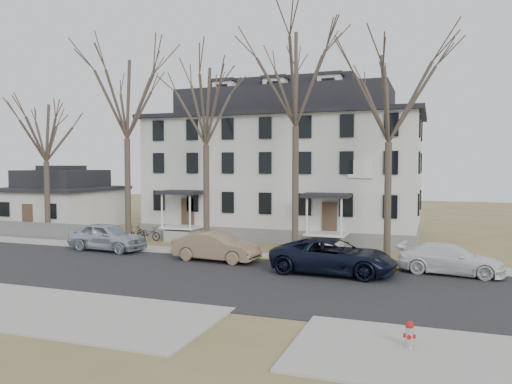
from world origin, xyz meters
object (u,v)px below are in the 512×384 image
at_px(boarding_house, 286,166).
at_px(tree_center, 296,72).
at_px(tree_mid_left, 206,101).
at_px(car_navy, 333,257).
at_px(tree_far_left, 126,94).
at_px(car_silver, 107,237).
at_px(car_tan, 216,247).
at_px(bicycle_left, 149,234).
at_px(small_house, 62,201).
at_px(tree_bungalow, 46,129).
at_px(bicycle_right, 135,231).
at_px(tree_mid_right, 389,92).
at_px(fire_hydrant, 409,335).
at_px(car_white, 450,260).

relative_size(boarding_house, tree_center, 1.41).
bearing_deg(tree_mid_left, boarding_house, 69.80).
xyz_separation_m(tree_mid_left, car_navy, (9.32, -4.98, -8.74)).
relative_size(tree_far_left, car_silver, 2.64).
bearing_deg(car_tan, bicycle_left, 59.61).
xyz_separation_m(small_house, tree_center, (23.00, -6.20, 8.84)).
distance_m(boarding_house, car_tan, 12.93).
bearing_deg(tree_bungalow, car_silver, -22.45).
bearing_deg(car_tan, tree_center, -37.81).
relative_size(tree_mid_left, tree_center, 0.87).
height_order(small_house, car_navy, small_house).
relative_size(small_house, car_tan, 1.75).
distance_m(tree_far_left, tree_center, 12.02).
distance_m(boarding_house, bicycle_right, 12.62).
relative_size(car_tan, bicycle_right, 3.27).
xyz_separation_m(tree_center, tree_bungalow, (-19.00, 0.00, -2.97)).
xyz_separation_m(car_tan, bicycle_left, (-7.67, 5.29, -0.32)).
xyz_separation_m(tree_mid_right, fire_hydrant, (1.87, -14.37, -9.16)).
relative_size(car_silver, car_white, 1.02).
relative_size(boarding_house, car_white, 4.09).
height_order(tree_mid_left, car_tan, tree_mid_left).
relative_size(small_house, tree_bungalow, 0.81).
relative_size(car_navy, car_white, 1.22).
distance_m(tree_center, bicycle_right, 17.09).
relative_size(tree_mid_right, car_silver, 2.45).
relative_size(small_house, car_silver, 1.68).
bearing_deg(tree_bungalow, fire_hydrant, -28.59).
distance_m(small_house, tree_bungalow, 9.43).
distance_m(boarding_house, fire_hydrant, 25.29).
relative_size(car_silver, car_navy, 0.84).
bearing_deg(car_silver, car_tan, -91.28).
bearing_deg(car_white, boarding_house, 52.24).
bearing_deg(car_navy, bicycle_right, 68.11).
xyz_separation_m(car_navy, bicycle_left, (-14.54, 6.34, -0.36)).
bearing_deg(tree_center, fire_hydrant, -62.85).
bearing_deg(car_navy, boarding_house, 28.25).
height_order(tree_center, car_navy, tree_center).
bearing_deg(boarding_house, car_white, -43.59).
bearing_deg(tree_center, tree_far_left, 180.00).
xyz_separation_m(car_navy, fire_hydrant, (4.05, -9.39, -0.42)).
bearing_deg(tree_bungalow, tree_center, 0.00).
bearing_deg(boarding_house, tree_mid_left, -110.20).
bearing_deg(bicycle_left, fire_hydrant, -128.52).
bearing_deg(tree_mid_right, tree_far_left, 180.00).
distance_m(car_silver, car_tan, 7.94).
height_order(tree_mid_right, car_silver, tree_mid_right).
xyz_separation_m(boarding_house, tree_bungalow, (-16.00, -8.15, 2.74)).
height_order(boarding_house, tree_far_left, tree_far_left).
height_order(tree_mid_right, car_white, tree_mid_right).
bearing_deg(tree_mid_right, bicycle_right, 172.37).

